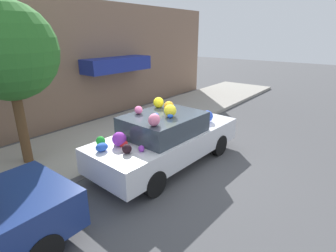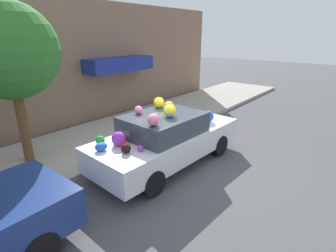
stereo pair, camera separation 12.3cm
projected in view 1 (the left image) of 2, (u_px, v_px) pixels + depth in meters
name	position (u px, v px, depth m)	size (l,w,h in m)	color
ground_plane	(168.00, 163.00, 7.23)	(60.00, 60.00, 0.00)	#4C4C4F
sidewalk_curb	(105.00, 137.00, 8.79)	(24.00, 3.20, 0.14)	#9E998E
building_facade	(63.00, 65.00, 9.43)	(18.00, 1.20, 4.58)	#846651
street_tree	(7.00, 52.00, 6.08)	(2.32, 2.32, 4.00)	brown
fire_hydrant	(129.00, 134.00, 7.98)	(0.20, 0.20, 0.70)	gold
art_car	(167.00, 138.00, 6.95)	(4.47, 1.91, 1.74)	silver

